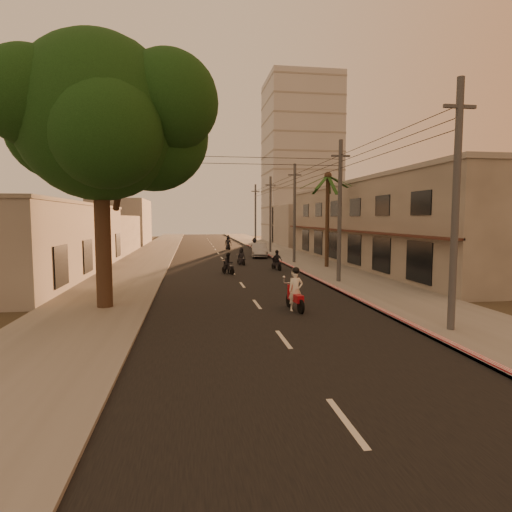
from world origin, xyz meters
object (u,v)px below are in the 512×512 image
object	(u,v)px
scooter_mid_b	(277,261)
scooter_far_c	(228,243)
palm_tree	(328,181)
broadleaf_tree	(109,120)
scooter_red	(295,292)
parked_car	(259,250)
scooter_far_a	(241,257)
scooter_far_b	(254,246)
scooter_mid_a	(228,264)

from	to	relation	value
scooter_mid_b	scooter_far_c	bearing A→B (deg)	80.97
palm_tree	broadleaf_tree	bearing A→B (deg)	-136.52
scooter_red	scooter_mid_b	size ratio (longest dim) A/B	1.24
parked_car	broadleaf_tree	bearing A→B (deg)	-106.98
parked_car	palm_tree	bearing A→B (deg)	-62.35
scooter_red	scooter_far_a	world-z (taller)	scooter_red
palm_tree	scooter_far_c	size ratio (longest dim) A/B	4.17
parked_car	scooter_far_c	distance (m)	11.00
scooter_far_c	broadleaf_tree	bearing A→B (deg)	-106.95
scooter_far_b	scooter_red	bearing A→B (deg)	-83.85
scooter_far_a	parked_car	size ratio (longest dim) A/B	0.34
scooter_red	scooter_far_a	size ratio (longest dim) A/B	1.28
scooter_red	parked_car	size ratio (longest dim) A/B	0.43
palm_tree	scooter_far_a	world-z (taller)	palm_tree
scooter_far_b	scooter_far_c	bearing A→B (deg)	125.59
scooter_mid_b	scooter_far_a	distance (m)	4.75
palm_tree	scooter_far_a	bearing A→B (deg)	154.14
broadleaf_tree	scooter_mid_b	bearing A→B (deg)	51.86
scooter_mid_a	scooter_red	bearing A→B (deg)	-107.13
scooter_far_a	scooter_far_b	size ratio (longest dim) A/B	0.84
broadleaf_tree	palm_tree	size ratio (longest dim) A/B	1.48
parked_car	scooter_mid_b	bearing A→B (deg)	-85.35
broadleaf_tree	scooter_mid_a	world-z (taller)	broadleaf_tree
scooter_mid_b	scooter_far_b	bearing A→B (deg)	73.65
scooter_mid_b	scooter_far_a	xyz separation A→B (m)	(-2.36, 4.12, -0.02)
scooter_red	broadleaf_tree	bearing A→B (deg)	159.87
scooter_mid_a	scooter_far_c	size ratio (longest dim) A/B	0.84
palm_tree	scooter_far_a	distance (m)	9.89
scooter_red	parked_car	distance (m)	26.16
scooter_mid_b	broadleaf_tree	bearing A→B (deg)	-142.39
palm_tree	scooter_mid_b	size ratio (longest dim) A/B	5.05
scooter_mid_b	scooter_far_c	distance (m)	22.08
broadleaf_tree	scooter_mid_b	world-z (taller)	broadleaf_tree
scooter_mid_a	scooter_far_a	distance (m)	6.17
palm_tree	scooter_mid_a	distance (m)	10.89
broadleaf_tree	scooter_far_b	bearing A→B (deg)	69.73
scooter_far_a	scooter_far_c	world-z (taller)	scooter_far_c
scooter_red	scooter_far_b	size ratio (longest dim) A/B	1.08
broadleaf_tree	scooter_red	distance (m)	11.25
scooter_mid_b	scooter_mid_a	bearing A→B (deg)	-169.68
scooter_mid_a	scooter_far_c	bearing A→B (deg)	59.77
scooter_mid_a	scooter_far_b	bearing A→B (deg)	50.29
broadleaf_tree	palm_tree	bearing A→B (deg)	43.48
parked_car	scooter_far_c	world-z (taller)	scooter_far_c
broadleaf_tree	palm_tree	xyz separation A→B (m)	(14.61, 13.86, -1.33)
scooter_mid_b	scooter_far_c	xyz separation A→B (m)	(-2.01, 21.99, 0.13)
broadleaf_tree	parked_car	bearing A→B (deg)	66.39
parked_car	scooter_far_c	xyz separation A→B (m)	(-2.40, 10.73, 0.12)
scooter_mid_a	scooter_far_c	world-z (taller)	scooter_far_c
scooter_mid_b	scooter_far_b	distance (m)	16.27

